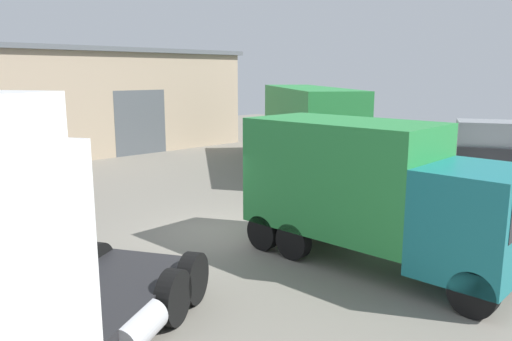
# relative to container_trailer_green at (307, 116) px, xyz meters

# --- Properties ---
(ground_plane) EXTENTS (60.00, 60.00, 0.00)m
(ground_plane) POSITION_rel_container_trailer_green_xyz_m (-9.49, -4.99, -2.48)
(ground_plane) COLOR slate
(warehouse_building) EXTENTS (26.53, 7.61, 5.91)m
(warehouse_building) POSITION_rel_container_trailer_green_xyz_m (-9.49, 12.56, 0.48)
(warehouse_building) COLOR tan
(warehouse_building) RESTS_ON ground_plane
(container_trailer_green) EXTENTS (8.60, 10.43, 3.87)m
(container_trailer_green) POSITION_rel_container_trailer_green_xyz_m (0.00, 0.00, 0.00)
(container_trailer_green) COLOR #28843D
(container_trailer_green) RESTS_ON ground_plane
(box_truck_teal) EXTENTS (2.76, 6.58, 3.41)m
(box_truck_teal) POSITION_rel_container_trailer_green_xyz_m (-8.43, -9.32, -0.60)
(box_truck_teal) COLOR #197075
(box_truck_teal) RESTS_ON ground_plane
(flatbed_truck_grey) EXTENTS (8.13, 5.78, 2.70)m
(flatbed_truck_grey) POSITION_rel_container_trailer_green_xyz_m (0.50, -8.58, -1.19)
(flatbed_truck_grey) COLOR gray
(flatbed_truck_grey) RESTS_ON ground_plane
(oil_drum) EXTENTS (0.58, 0.58, 0.88)m
(oil_drum) POSITION_rel_container_trailer_green_xyz_m (-5.20, -3.86, -2.04)
(oil_drum) COLOR #B22D23
(oil_drum) RESTS_ON ground_plane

